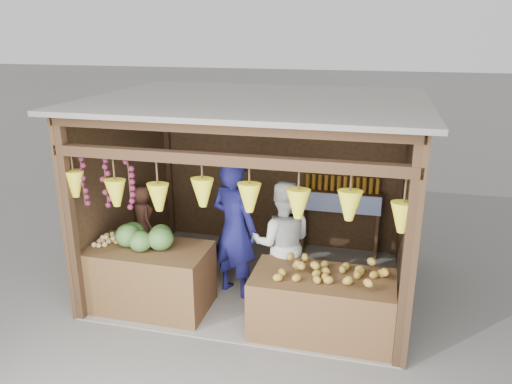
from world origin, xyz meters
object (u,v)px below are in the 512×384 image
counter_left (150,278)px  vendor_seated (143,217)px  man_standing (234,229)px  woman_standing (282,243)px  counter_right (322,305)px

counter_left → vendor_seated: bearing=119.2°
man_standing → woman_standing: bearing=-160.3°
man_standing → vendor_seated: 1.72m
man_standing → vendor_seated: bearing=4.1°
woman_standing → counter_right: bearing=123.8°
counter_left → counter_right: bearing=-1.5°
counter_left → vendor_seated: 1.39m
woman_standing → vendor_seated: bearing=-24.1°
counter_right → woman_standing: size_ratio=0.99×
counter_left → vendor_seated: size_ratio=1.59×
counter_left → man_standing: bearing=32.8°
counter_left → woman_standing: size_ratio=0.91×
counter_left → woman_standing: (1.63, 0.59, 0.42)m
counter_left → vendor_seated: (-0.65, 1.17, 0.35)m
counter_left → woman_standing: 1.78m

